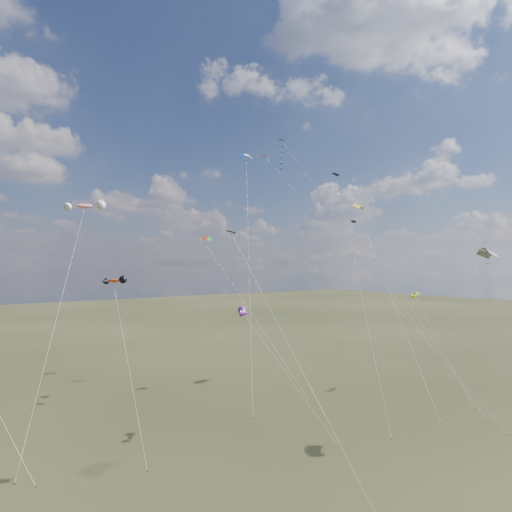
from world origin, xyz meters
TOP-DOWN VIEW (x-y plane):
  - ground at (0.00, 0.00)m, footprint 400.00×400.00m
  - diamond_black_high at (15.93, 19.53)m, footprint 10.89×18.16m
  - diamond_navy_tall at (6.81, 18.14)m, footprint 14.87×20.24m
  - diamond_black_mid at (-10.37, 2.01)m, footprint 4.14×14.04m
  - diamond_navy_right at (18.31, 17.75)m, footprint 1.08×19.83m
  - diamond_orange_center at (9.32, 15.07)m, footprint 12.46×27.62m
  - parafoil_yellow at (22.06, 20.98)m, footprint 8.88×19.52m
  - parafoil_blue_white at (10.98, 35.64)m, footprint 13.68×19.91m
  - parafoil_striped at (12.31, -3.97)m, footprint 5.18×12.34m
  - parafoil_tricolor at (2.96, 35.16)m, footprint 6.59×18.96m
  - novelty_orange_black at (-15.23, 24.41)m, footprint 2.82×14.59m
  - novelty_white_purple at (-5.32, 12.93)m, footprint 7.02×8.95m
  - novelty_redwhite_stripe at (-17.66, 27.35)m, footprint 10.91×13.00m
  - novelty_blue_yellow at (24.73, 12.73)m, footprint 3.51×10.79m

SIDE VIEW (x-z plane):
  - ground at x=0.00m, z-range 0.00..0.00m
  - novelty_white_purple at x=-5.32m, z-range 6.24..19.76m
  - novelty_blue_yellow at x=24.73m, z-range 6.46..20.40m
  - diamond_black_mid at x=-10.37m, z-range 4.08..25.03m
  - novelty_orange_black at x=-15.23m, z-range 7.73..24.43m
  - parafoil_striped at x=12.31m, z-range 9.27..29.34m
  - diamond_navy_right at x=18.31m, z-range 7.92..32.33m
  - parafoil_tricolor at x=2.96m, z-range 10.61..33.24m
  - diamond_orange_center at x=9.32m, z-range 6.07..39.32m
  - novelty_redwhite_stripe at x=-17.66m, z-range 11.96..37.37m
  - diamond_black_high at x=15.93m, z-range 11.07..42.52m
  - parafoil_yellow at x=22.06m, z-range 13.13..40.97m
  - diamond_navy_tall at x=6.81m, z-range 12.34..46.98m
  - parafoil_blue_white at x=10.98m, z-range 17.54..54.41m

